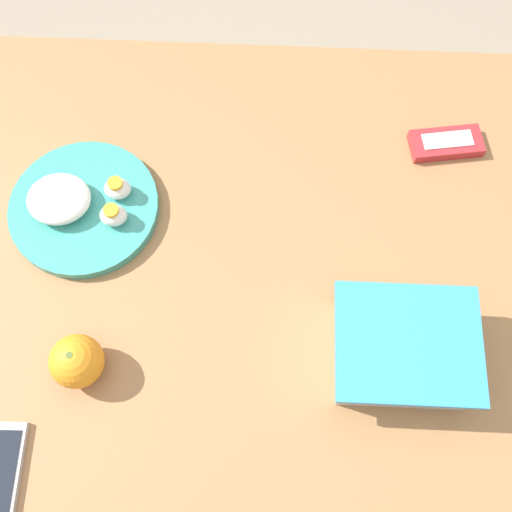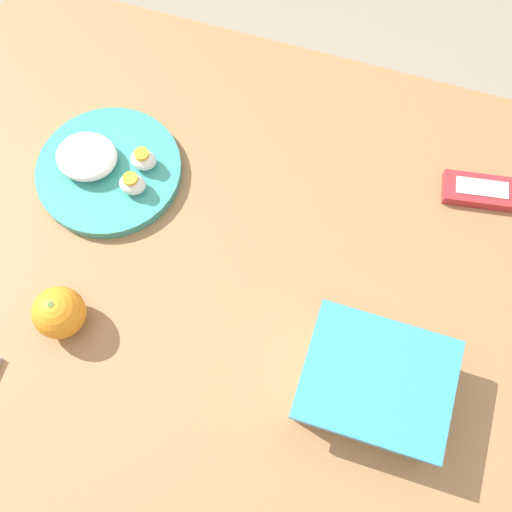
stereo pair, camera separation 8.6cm
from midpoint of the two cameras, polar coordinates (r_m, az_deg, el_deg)
name	(u,v)px [view 1 (the left image)]	position (r m, az deg, el deg)	size (l,w,h in m)	color
ground_plane	(235,370)	(1.57, -3.57, -10.99)	(10.00, 10.00, 0.00)	gray
table	(223,294)	(0.98, -5.63, -3.90)	(1.07, 0.85, 0.71)	#996B42
food_container	(402,350)	(0.83, 10.89, -9.14)	(0.19, 0.16, 0.08)	white
orange_fruit	(77,361)	(0.85, -19.53, -9.79)	(0.07, 0.07, 0.07)	orange
rice_plate	(81,206)	(0.96, -18.83, 4.27)	(0.23, 0.23, 0.05)	teal
candy_bar	(446,143)	(1.00, 15.33, 10.05)	(0.12, 0.07, 0.02)	#B7282D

